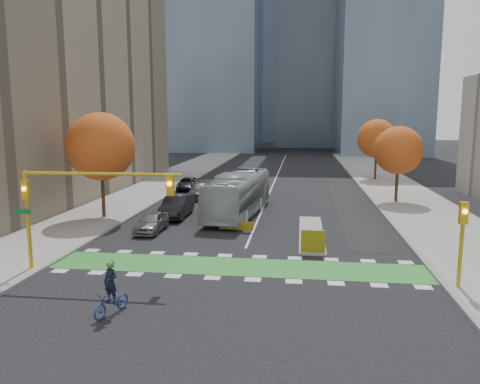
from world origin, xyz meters
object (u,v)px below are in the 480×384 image
(tree_east_near, at_px, (398,150))
(parked_car_d, at_px, (188,184))
(traffic_signal_east, at_px, (462,232))
(parked_car_b, at_px, (177,206))
(traffic_signal_west, at_px, (74,195))
(parked_car_c, at_px, (201,190))
(parked_car_a, at_px, (152,222))
(cyclist, at_px, (111,297))
(tree_east_far, at_px, (377,138))
(tree_west, at_px, (101,147))
(hazard_board, at_px, (313,241))
(bus, at_px, (239,194))

(tree_east_near, relative_size, parked_car_d, 1.49)
(traffic_signal_east, xyz_separation_m, parked_car_b, (-17.00, 13.83, -1.88))
(tree_east_near, distance_m, traffic_signal_west, 30.08)
(parked_car_c, xyz_separation_m, parked_car_d, (-2.50, 5.00, -0.10))
(parked_car_c, bearing_deg, parked_car_a, -97.47)
(parked_car_a, bearing_deg, cyclist, -78.07)
(tree_east_far, distance_m, traffic_signal_west, 43.61)
(tree_west, relative_size, tree_east_far, 1.08)
(tree_west, relative_size, traffic_signal_east, 2.01)
(cyclist, bearing_deg, traffic_signal_west, 148.73)
(cyclist, bearing_deg, tree_east_far, 88.92)
(tree_west, bearing_deg, traffic_signal_east, -29.07)
(parked_car_b, bearing_deg, cyclist, -83.71)
(tree_east_far, distance_m, parked_car_b, 31.45)
(tree_east_far, xyz_separation_m, parked_car_a, (-19.43, -29.68, -4.55))
(parked_car_b, relative_size, parked_car_c, 0.99)
(tree_west, xyz_separation_m, traffic_signal_east, (22.50, -12.51, -2.88))
(traffic_signal_east, xyz_separation_m, cyclist, (-14.69, -4.67, -1.99))
(parked_car_c, height_order, parked_car_d, parked_car_c)
(tree_west, bearing_deg, tree_east_far, 46.70)
(hazard_board, relative_size, cyclist, 0.63)
(parked_car_d, bearing_deg, traffic_signal_east, -60.55)
(hazard_board, relative_size, bus, 0.11)
(parked_car_c, bearing_deg, traffic_signal_east, -59.01)
(traffic_signal_west, xyz_separation_m, traffic_signal_east, (18.43, 0.00, -1.30))
(parked_car_b, bearing_deg, bus, 17.99)
(tree_west, xyz_separation_m, traffic_signal_west, (4.07, -12.51, -1.58))
(cyclist, bearing_deg, traffic_signal_east, 37.70)
(bus, bearing_deg, traffic_signal_east, -45.53)
(traffic_signal_west, distance_m, cyclist, 6.83)
(hazard_board, distance_m, parked_car_d, 26.49)
(traffic_signal_east, distance_m, parked_car_c, 28.50)
(tree_east_near, height_order, parked_car_c, tree_east_near)
(parked_car_a, bearing_deg, parked_car_d, 96.72)
(cyclist, xyz_separation_m, bus, (2.44, 20.12, 0.98))
(traffic_signal_west, xyz_separation_m, parked_car_a, (1.00, 8.84, -3.34))
(hazard_board, xyz_separation_m, tree_west, (-16.00, 7.80, 4.82))
(hazard_board, xyz_separation_m, parked_car_c, (-10.50, 18.09, -0.04))
(tree_west, distance_m, traffic_signal_west, 13.25)
(tree_west, height_order, parked_car_c, tree_west)
(parked_car_b, bearing_deg, parked_car_a, -95.69)
(tree_east_near, xyz_separation_m, parked_car_b, (-18.50, -8.68, -4.01))
(tree_east_near, relative_size, parked_car_a, 1.75)
(bus, height_order, parked_car_a, bus)
(parked_car_a, relative_size, parked_car_d, 0.85)
(parked_car_b, bearing_deg, parked_car_d, 99.33)
(traffic_signal_east, relative_size, bus, 0.33)
(traffic_signal_east, xyz_separation_m, parked_car_d, (-19.50, 27.79, -2.07))
(hazard_board, relative_size, parked_car_b, 0.27)
(traffic_signal_west, relative_size, cyclist, 3.84)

